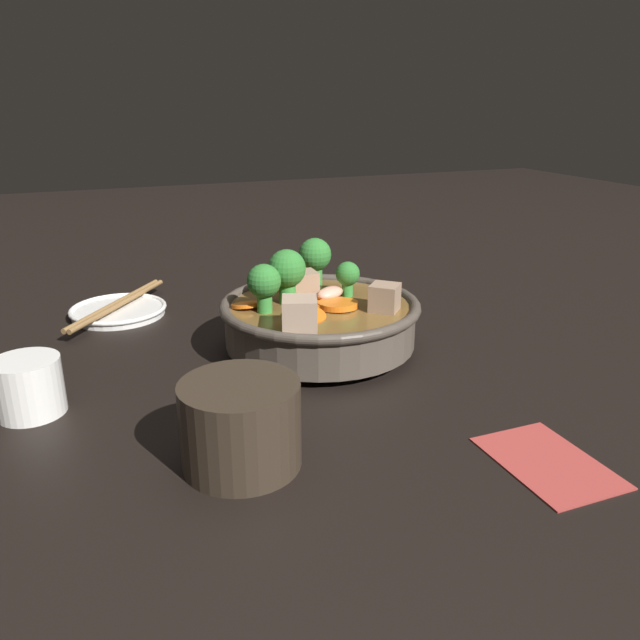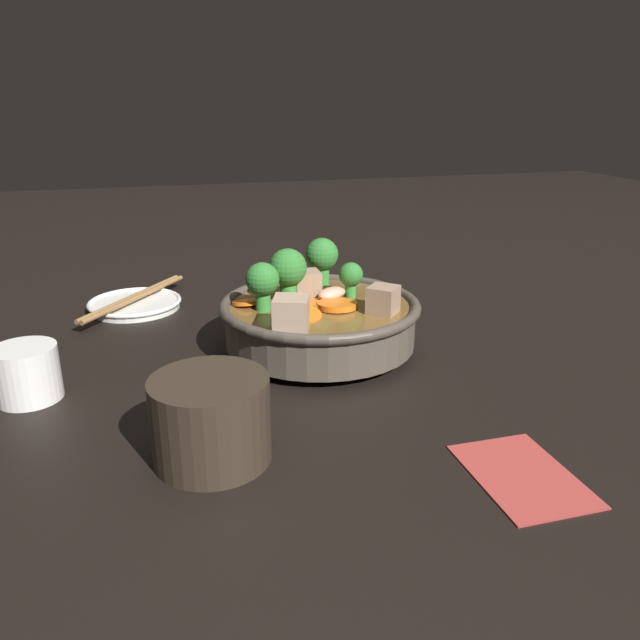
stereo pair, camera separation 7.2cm
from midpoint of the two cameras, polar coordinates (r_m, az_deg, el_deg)
name	(u,v)px [view 1 (the left image)]	position (r m, az deg, el deg)	size (l,w,h in m)	color
ground_plane	(320,350)	(0.74, -2.81, -2.81)	(3.00, 3.00, 0.00)	black
stirfry_bowl	(319,316)	(0.72, -2.99, 0.33)	(0.23, 0.23, 0.12)	#51473D
side_saucer	(118,311)	(0.90, -20.17, 0.78)	(0.13, 0.13, 0.01)	white
tea_cup	(28,386)	(0.66, -28.02, -5.42)	(0.06, 0.06, 0.05)	white
dark_mug	(240,424)	(0.51, -11.38, -9.37)	(0.12, 0.10, 0.07)	#33281E
napkin	(548,462)	(0.54, 16.52, -12.42)	(0.11, 0.08, 0.00)	#A33833
chopsticks_pair	(118,304)	(0.90, -20.24, 1.35)	(0.18, 0.15, 0.01)	olive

